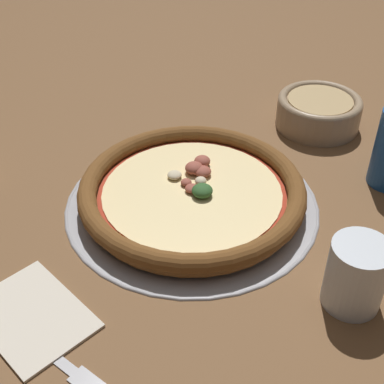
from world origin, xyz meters
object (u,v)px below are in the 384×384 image
Objects in this scene: bowl_near at (319,110)px; drinking_cup at (356,275)px; pizza at (192,191)px; fork at (51,354)px; pizza_tray at (192,202)px; napkin at (31,314)px.

drinking_cup reaches higher than bowl_near.
pizza reaches higher than fork.
pizza_tray is 2.24× the size of napkin.
pizza is 0.30m from fork.
pizza is at bearing 97.04° from fork.
bowl_near is at bearing -34.13° from drinking_cup.
drinking_cup is 0.53× the size of napkin.
drinking_cup is at bearing -163.34° from pizza_tray.
pizza_tray is 4.21× the size of drinking_cup.
fork is (-0.15, 0.26, -0.00)m from pizza_tray.
pizza is (0.00, -0.00, 0.02)m from pizza_tray.
bowl_near is at bearing -72.59° from napkin.
pizza_tray is at bearing -70.99° from napkin.
drinking_cup reaches higher than fork.
bowl_near is 1.67× the size of drinking_cup.
napkin reaches higher than fork.
pizza is 3.73× the size of drinking_cup.
drinking_cup reaches higher than pizza_tray.
drinking_cup reaches higher than napkin.
bowl_near is 0.89× the size of napkin.
bowl_near is (0.09, -0.31, 0.01)m from pizza.
napkin is 0.93× the size of fork.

